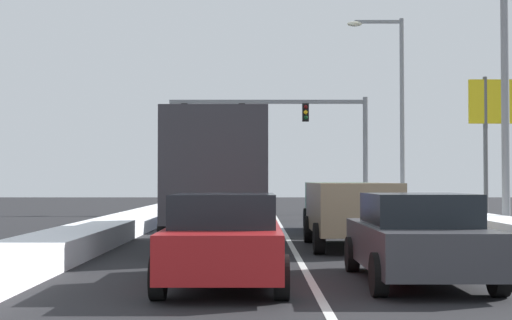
% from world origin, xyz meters
% --- Properties ---
extents(ground_plane, '(120.00, 120.00, 0.00)m').
position_xyz_m(ground_plane, '(0.00, 13.80, 0.00)').
color(ground_plane, black).
extents(lane_stripe_between_right_lane_and_center_lane, '(0.14, 37.96, 0.01)m').
position_xyz_m(lane_stripe_between_right_lane_and_center_lane, '(-0.00, 17.26, 0.00)').
color(lane_stripe_between_right_lane_and_center_lane, silver).
rests_on(lane_stripe_between_right_lane_and_center_lane, ground).
extents(snow_bank_right_shoulder, '(1.29, 37.96, 0.76)m').
position_xyz_m(snow_bank_right_shoulder, '(5.30, 17.26, 0.38)').
color(snow_bank_right_shoulder, white).
rests_on(snow_bank_right_shoulder, ground).
extents(snow_bank_left_shoulder, '(1.48, 37.96, 0.55)m').
position_xyz_m(snow_bank_left_shoulder, '(-5.30, 17.26, 0.28)').
color(snow_bank_left_shoulder, white).
rests_on(snow_bank_left_shoulder, ground).
extents(sedan_charcoal_right_lane_nearest, '(2.00, 4.50, 1.51)m').
position_xyz_m(sedan_charcoal_right_lane_nearest, '(1.77, 7.30, 0.76)').
color(sedan_charcoal_right_lane_nearest, '#38383D').
rests_on(sedan_charcoal_right_lane_nearest, ground).
extents(suv_tan_right_lane_second, '(2.16, 4.90, 1.67)m').
position_xyz_m(suv_tan_right_lane_second, '(1.49, 13.96, 1.02)').
color(suv_tan_right_lane_second, '#937F60').
rests_on(suv_tan_right_lane_second, ground).
extents(suv_green_right_lane_third, '(2.16, 4.90, 1.67)m').
position_xyz_m(suv_green_right_lane_third, '(1.86, 20.01, 1.02)').
color(suv_green_right_lane_third, '#1E5633').
rests_on(suv_green_right_lane_third, ground).
extents(sedan_red_center_lane_nearest, '(2.00, 4.50, 1.51)m').
position_xyz_m(sedan_red_center_lane_nearest, '(-1.46, 6.99, 0.76)').
color(sedan_red_center_lane_nearest, maroon).
rests_on(sedan_red_center_lane_nearest, ground).
extents(box_truck_center_lane_second, '(2.53, 7.20, 3.36)m').
position_xyz_m(box_truck_center_lane_second, '(-1.86, 13.95, 1.90)').
color(box_truck_center_lane_second, black).
rests_on(box_truck_center_lane_second, ground).
extents(suv_navy_center_lane_third, '(2.16, 4.90, 1.67)m').
position_xyz_m(suv_navy_center_lane_third, '(-1.91, 22.14, 1.02)').
color(suv_navy_center_lane_third, navy).
rests_on(suv_navy_center_lane_third, ground).
extents(traffic_light_gantry, '(10.60, 0.47, 6.20)m').
position_xyz_m(traffic_light_gantry, '(1.18, 34.50, 4.72)').
color(traffic_light_gantry, slate).
rests_on(traffic_light_gantry, ground).
extents(street_lamp_right_near, '(2.66, 0.36, 7.90)m').
position_xyz_m(street_lamp_right_near, '(5.66, 15.53, 4.75)').
color(street_lamp_right_near, gray).
rests_on(street_lamp_right_near, ground).
extents(street_lamp_right_mid, '(2.66, 0.36, 9.29)m').
position_xyz_m(street_lamp_right_mid, '(5.53, 29.33, 5.48)').
color(street_lamp_right_mid, gray).
rests_on(street_lamp_right_mid, ground).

